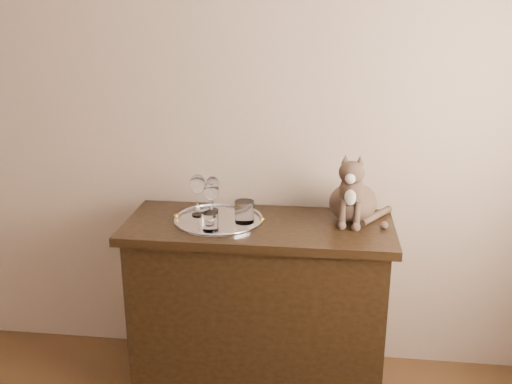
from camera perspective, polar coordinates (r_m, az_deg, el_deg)
wall_back at (r=2.84m, az=-11.25°, el=9.20°), size 4.00×0.10×2.70m
sideboard at (r=2.73m, az=0.25°, el=-11.50°), size 1.20×0.50×0.85m
tray at (r=2.57m, az=-3.75°, el=-2.89°), size 0.40×0.40×0.01m
wine_glass_a at (r=2.60m, az=-5.83°, el=-0.29°), size 0.07×0.07×0.19m
wine_glass_b at (r=2.66m, az=-4.35°, el=-0.15°), size 0.06×0.06×0.17m
wine_glass_d at (r=2.52m, az=-4.46°, el=-0.96°), size 0.07×0.07×0.19m
tumbler_b at (r=2.44m, az=-4.59°, el=-2.98°), size 0.07×0.07×0.08m
tumbler_c at (r=2.52m, az=-1.16°, el=-1.99°), size 0.09×0.09×0.10m
cat at (r=2.57m, az=9.76°, el=0.72°), size 0.37×0.35×0.33m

